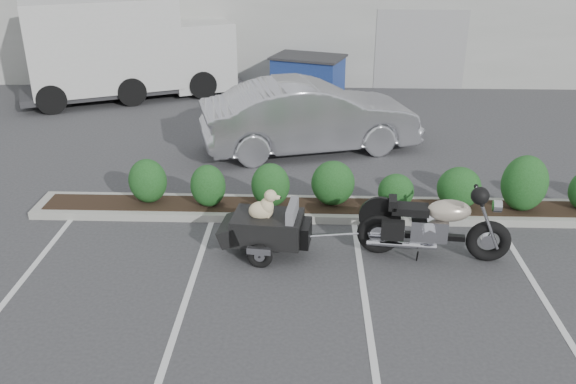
{
  "coord_description": "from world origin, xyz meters",
  "views": [
    {
      "loc": [
        0.31,
        -8.52,
        5.22
      ],
      "look_at": [
        -0.04,
        1.5,
        0.75
      ],
      "focal_mm": 38.0,
      "sensor_mm": 36.0,
      "label": 1
    }
  ],
  "objects_px": {
    "motorcycle": "(434,226)",
    "sedan": "(310,116)",
    "delivery_truck": "(128,50)",
    "pet_trailer": "(267,227)",
    "dumpster": "(308,78)"
  },
  "relations": [
    {
      "from": "dumpster",
      "to": "delivery_truck",
      "type": "bearing_deg",
      "value": -163.18
    },
    {
      "from": "delivery_truck",
      "to": "pet_trailer",
      "type": "bearing_deg",
      "value": -87.44
    },
    {
      "from": "motorcycle",
      "to": "dumpster",
      "type": "relative_size",
      "value": 1.02
    },
    {
      "from": "delivery_truck",
      "to": "dumpster",
      "type": "bearing_deg",
      "value": -26.58
    },
    {
      "from": "motorcycle",
      "to": "delivery_truck",
      "type": "xyz_separation_m",
      "value": [
        -7.81,
        10.05,
        0.91
      ]
    },
    {
      "from": "motorcycle",
      "to": "sedan",
      "type": "height_order",
      "value": "sedan"
    },
    {
      "from": "motorcycle",
      "to": "delivery_truck",
      "type": "distance_m",
      "value": 12.77
    },
    {
      "from": "motorcycle",
      "to": "dumpster",
      "type": "height_order",
      "value": "motorcycle"
    },
    {
      "from": "pet_trailer",
      "to": "sedan",
      "type": "distance_m",
      "value": 5.25
    },
    {
      "from": "motorcycle",
      "to": "delivery_truck",
      "type": "height_order",
      "value": "delivery_truck"
    },
    {
      "from": "sedan",
      "to": "delivery_truck",
      "type": "xyz_separation_m",
      "value": [
        -5.75,
        4.83,
        0.62
      ]
    },
    {
      "from": "sedan",
      "to": "dumpster",
      "type": "relative_size",
      "value": 2.1
    },
    {
      "from": "dumpster",
      "to": "sedan",
      "type": "bearing_deg",
      "value": -69.79
    },
    {
      "from": "motorcycle",
      "to": "sedan",
      "type": "xyz_separation_m",
      "value": [
        -2.06,
        5.22,
        0.28
      ]
    },
    {
      "from": "motorcycle",
      "to": "pet_trailer",
      "type": "relative_size",
      "value": 1.24
    }
  ]
}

